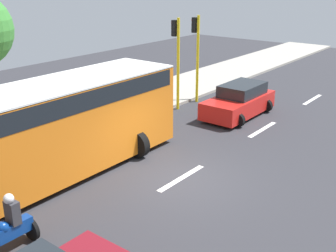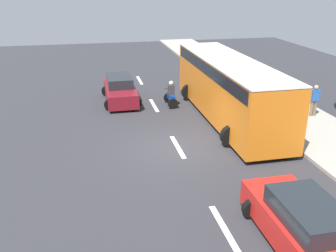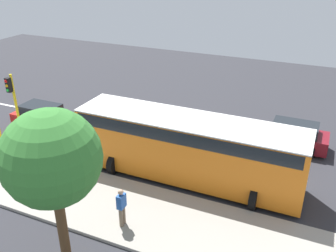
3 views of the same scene
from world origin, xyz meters
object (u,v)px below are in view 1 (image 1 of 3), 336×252
object	(u,v)px
city_bus	(35,130)
motorcycle	(10,227)
car_red	(239,101)
traffic_light_corner	(196,46)
traffic_light_midblock	(177,51)

from	to	relation	value
city_bus	motorcycle	xyz separation A→B (m)	(-2.48, 2.66, -1.20)
car_red	traffic_light_corner	bearing A→B (deg)	-13.33
car_red	traffic_light_midblock	size ratio (longest dim) A/B	0.94
car_red	traffic_light_corner	xyz separation A→B (m)	(3.03, -0.72, 2.22)
motorcycle	traffic_light_corner	bearing A→B (deg)	-74.06
motorcycle	traffic_light_midblock	xyz separation A→B (m)	(3.88, -11.89, 2.29)
car_red	motorcycle	bearing A→B (deg)	93.78
car_red	city_bus	world-z (taller)	city_bus
car_red	traffic_light_midblock	xyz separation A→B (m)	(3.03, 0.97, 2.22)
motorcycle	traffic_light_corner	distance (m)	14.30
city_bus	traffic_light_corner	xyz separation A→B (m)	(1.39, -10.92, 1.08)
traffic_light_corner	motorcycle	bearing A→B (deg)	105.94
city_bus	traffic_light_corner	world-z (taller)	traffic_light_corner
motorcycle	traffic_light_corner	world-z (taller)	traffic_light_corner
motorcycle	car_red	bearing A→B (deg)	-86.22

